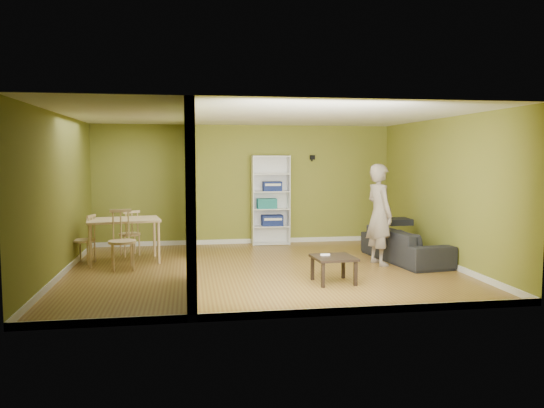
{
  "coord_description": "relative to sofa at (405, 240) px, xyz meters",
  "views": [
    {
      "loc": [
        -1.22,
        -8.81,
        1.92
      ],
      "look_at": [
        0.2,
        0.2,
        1.1
      ],
      "focal_mm": 35.0,
      "sensor_mm": 36.0,
      "label": 1
    }
  ],
  "objects": [
    {
      "name": "room_shell",
      "position": [
        -2.7,
        -0.32,
        0.91
      ],
      "size": [
        6.5,
        6.5,
        6.5
      ],
      "color": "olive",
      "rests_on": "ground"
    },
    {
      "name": "coffee_table",
      "position": [
        -1.76,
        -1.43,
        -0.05
      ],
      "size": [
        0.61,
        0.61,
        0.41
      ],
      "rotation": [
        0.0,
        0.0,
        0.07
      ],
      "color": "black",
      "rests_on": "ground"
    },
    {
      "name": "wall_speaker",
      "position": [
        -1.2,
        2.37,
        1.51
      ],
      "size": [
        0.1,
        0.1,
        0.1
      ],
      "primitive_type": "cube",
      "color": "black",
      "rests_on": "room_shell"
    },
    {
      "name": "sofa",
      "position": [
        0.0,
        0.0,
        0.0
      ],
      "size": [
        2.16,
        1.14,
        0.79
      ],
      "primitive_type": "imported",
      "rotation": [
        0.0,
        0.0,
        1.7
      ],
      "color": "black",
      "rests_on": "ground"
    },
    {
      "name": "chair_left",
      "position": [
        -5.8,
        0.7,
        0.05
      ],
      "size": [
        0.5,
        0.5,
        0.88
      ],
      "primitive_type": null,
      "rotation": [
        0.0,
        0.0,
        -1.86
      ],
      "color": "#D6B98C",
      "rests_on": "ground"
    },
    {
      "name": "paper_box_teal",
      "position": [
        -2.24,
        2.23,
        0.5
      ],
      "size": [
        0.42,
        0.27,
        0.21
      ],
      "primitive_type": "cube",
      "color": "#167B77",
      "rests_on": "bookshelf"
    },
    {
      "name": "person",
      "position": [
        -0.59,
        -0.22,
        0.66
      ],
      "size": [
        0.86,
        0.73,
        2.1
      ],
      "primitive_type": "imported",
      "rotation": [
        0.0,
        0.0,
        1.76
      ],
      "color": "slate",
      "rests_on": "ground"
    },
    {
      "name": "bookshelf",
      "position": [
        -2.16,
        2.28,
        0.58
      ],
      "size": [
        0.82,
        0.36,
        1.94
      ],
      "color": "white",
      "rests_on": "ground"
    },
    {
      "name": "game_controller",
      "position": [
        -1.87,
        -1.35,
        0.03
      ],
      "size": [
        0.14,
        0.04,
        0.03
      ],
      "primitive_type": "cube",
      "color": "white",
      "rests_on": "coffee_table"
    },
    {
      "name": "dining_table",
      "position": [
        -5.1,
        0.71,
        0.32
      ],
      "size": [
        1.27,
        0.84,
        0.79
      ],
      "rotation": [
        0.0,
        0.0,
        0.16
      ],
      "color": "#D3B183",
      "rests_on": "ground"
    },
    {
      "name": "partition",
      "position": [
        -3.9,
        -0.32,
        0.91
      ],
      "size": [
        0.22,
        5.5,
        2.6
      ],
      "primitive_type": null,
      "color": "olive",
      "rests_on": "ground"
    },
    {
      "name": "paper_box_navy_a",
      "position": [
        -2.13,
        2.23,
        0.13
      ],
      "size": [
        0.45,
        0.29,
        0.23
      ],
      "primitive_type": "cube",
      "color": "navy",
      "rests_on": "bookshelf"
    },
    {
      "name": "chair_near",
      "position": [
        -5.05,
        0.03,
        0.12
      ],
      "size": [
        0.55,
        0.55,
        1.02
      ],
      "primitive_type": null,
      "rotation": [
        0.0,
        0.0,
        0.2
      ],
      "color": "#DAB486",
      "rests_on": "ground"
    },
    {
      "name": "paper_box_navy_b",
      "position": [
        -2.12,
        2.23,
        0.88
      ],
      "size": [
        0.4,
        0.26,
        0.21
      ],
      "primitive_type": "cube",
      "color": "navy",
      "rests_on": "bookshelf"
    },
    {
      "name": "chair_far",
      "position": [
        -5.06,
        1.33,
        0.05
      ],
      "size": [
        0.54,
        0.54,
        0.9
      ],
      "primitive_type": null,
      "rotation": [
        0.0,
        0.0,
        3.55
      ],
      "color": "#DAC289",
      "rests_on": "ground"
    }
  ]
}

